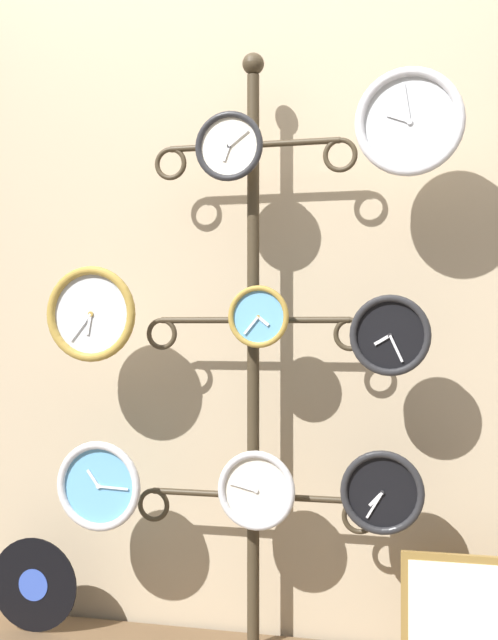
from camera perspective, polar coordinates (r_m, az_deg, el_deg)
shop_wall at (r=2.94m, az=1.08°, el=6.35°), size 4.40×0.04×2.80m
display_stand at (r=2.78m, az=0.27°, el=-7.67°), size 0.77×0.34×1.91m
clock_top_center at (r=2.74m, az=-1.25°, el=11.04°), size 0.21×0.04×0.21m
clock_top_right at (r=2.63m, az=10.24°, el=12.37°), size 0.31×0.04×0.31m
clock_middle_left at (r=2.84m, az=-10.05°, el=0.38°), size 0.30×0.04×0.30m
clock_middle_center at (r=2.68m, az=0.64°, el=0.21°), size 0.19×0.04×0.19m
clock_middle_right at (r=2.58m, az=9.03°, el=-0.98°), size 0.23×0.04×0.23m
clock_bottom_left at (r=2.86m, az=-9.56°, el=-10.42°), size 0.28×0.04×0.28m
clock_bottom_center at (r=2.73m, az=0.50°, el=-10.84°), size 0.24×0.04×0.24m
clock_bottom_right at (r=2.66m, az=8.53°, el=-10.85°), size 0.25×0.04×0.25m
vinyl_record at (r=3.10m, az=-13.62°, el=-16.14°), size 0.31×0.01×0.31m
picture_frame at (r=2.75m, az=13.77°, el=-17.84°), size 0.37×0.02×0.34m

